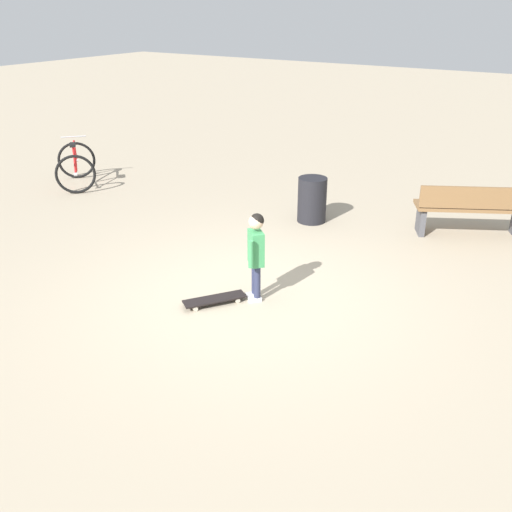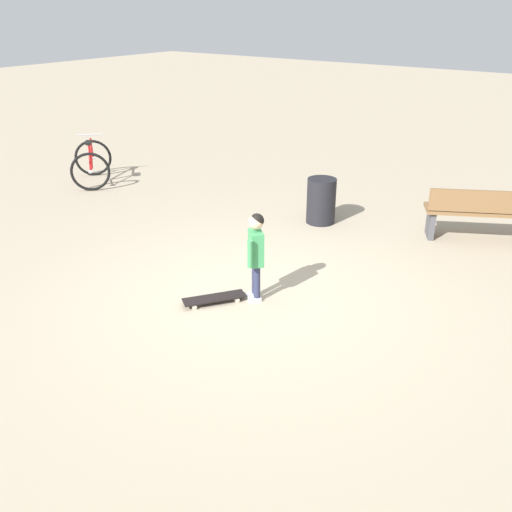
# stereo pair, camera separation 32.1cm
# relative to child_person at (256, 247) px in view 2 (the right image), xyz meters

# --- Properties ---
(ground_plane) EXTENTS (50.00, 50.00, 0.00)m
(ground_plane) POSITION_rel_child_person_xyz_m (0.05, 0.05, -0.66)
(ground_plane) COLOR tan
(child_person) EXTENTS (0.39, 0.28, 1.06)m
(child_person) POSITION_rel_child_person_xyz_m (0.00, 0.00, 0.00)
(child_person) COLOR #2D3351
(child_person) RESTS_ON ground
(skateboard) EXTENTS (0.70, 0.57, 0.07)m
(skateboard) POSITION_rel_child_person_xyz_m (-0.36, 0.33, -0.60)
(skateboard) COLOR black
(skateboard) RESTS_ON ground
(bicycle_near) EXTENTS (1.25, 1.27, 0.85)m
(bicycle_near) POSITION_rel_child_person_xyz_m (1.97, 5.25, -0.28)
(bicycle_near) COLOR black
(bicycle_near) RESTS_ON ground
(street_bench) EXTENTS (1.14, 1.62, 0.80)m
(street_bench) POSITION_rel_child_person_xyz_m (3.36, -1.60, -0.23)
(street_bench) COLOR brown
(street_bench) RESTS_ON ground
(trash_bin) EXTENTS (0.45, 0.45, 0.71)m
(trash_bin) POSITION_rel_child_person_xyz_m (2.65, 0.66, -0.30)
(trash_bin) COLOR black
(trash_bin) RESTS_ON ground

